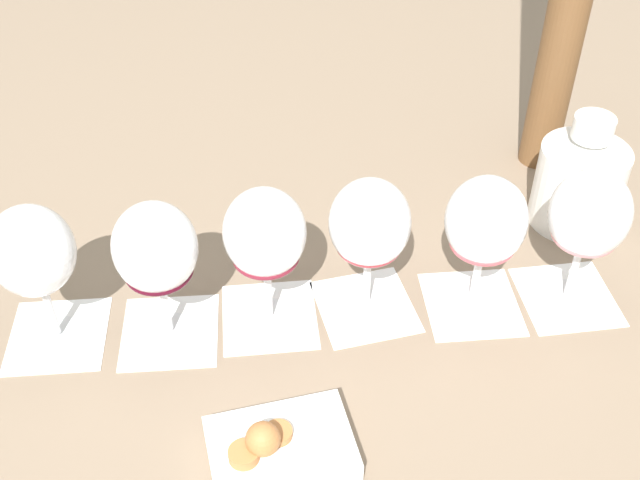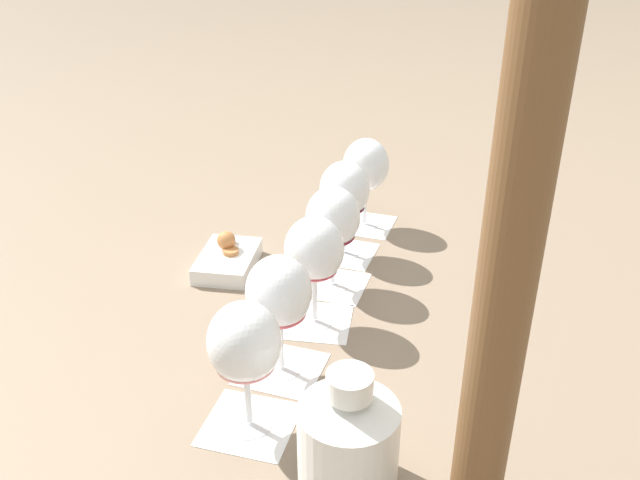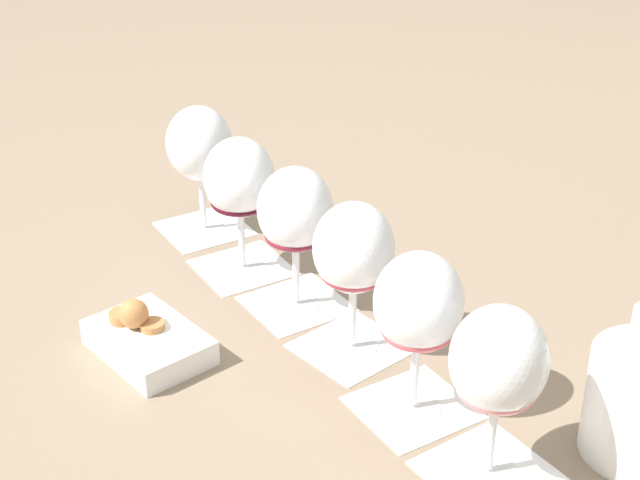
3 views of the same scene
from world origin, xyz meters
The scene contains 14 objects.
ground_plane centered at (0.00, 0.00, 0.00)m, with size 8.00×8.00×0.00m, color #7F6B56.
tasting_card_0 centered at (-0.25, -0.18, 0.00)m, with size 0.16×0.16×0.00m.
tasting_card_1 centered at (-0.15, -0.11, 0.00)m, with size 0.16×0.16×0.00m.
tasting_card_2 centered at (-0.04, -0.04, 0.00)m, with size 0.16×0.16×0.00m.
tasting_card_3 centered at (0.05, 0.03, 0.00)m, with size 0.16×0.16×0.00m.
tasting_card_4 centered at (0.14, 0.11, 0.00)m, with size 0.16×0.16×0.00m.
tasting_card_5 centered at (0.25, 0.18, 0.00)m, with size 0.16×0.16×0.00m.
wine_glass_0 centered at (-0.25, -0.18, 0.13)m, with size 0.09×0.09×0.19m.
wine_glass_1 centered at (-0.15, -0.11, 0.13)m, with size 0.09×0.09×0.19m.
wine_glass_2 centered at (-0.04, -0.04, 0.13)m, with size 0.09×0.09×0.19m.
wine_glass_3 centered at (0.05, 0.03, 0.13)m, with size 0.09×0.09×0.19m.
wine_glass_4 centered at (0.14, 0.11, 0.13)m, with size 0.09×0.09×0.19m.
wine_glass_5 centered at (0.25, 0.18, 0.13)m, with size 0.09×0.09×0.19m.
snack_dish centered at (-0.07, 0.20, 0.02)m, with size 0.17×0.17×0.07m.
Camera 3 is at (-1.01, -0.07, 0.66)m, focal length 55.00 mm.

